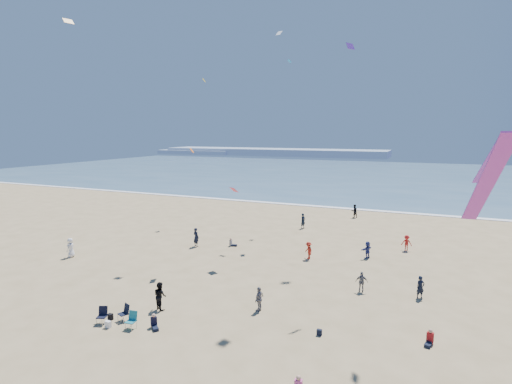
% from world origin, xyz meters
% --- Properties ---
extents(ground, '(220.00, 220.00, 0.00)m').
position_xyz_m(ground, '(0.00, 0.00, 0.00)').
color(ground, tan).
rests_on(ground, ground).
extents(ocean, '(220.00, 100.00, 0.06)m').
position_xyz_m(ocean, '(0.00, 95.00, 0.03)').
color(ocean, '#476B84').
rests_on(ocean, ground).
extents(surf_line, '(220.00, 1.20, 0.08)m').
position_xyz_m(surf_line, '(0.00, 45.00, 0.04)').
color(surf_line, white).
rests_on(surf_line, ground).
extents(headland_far, '(110.00, 20.00, 3.20)m').
position_xyz_m(headland_far, '(-60.00, 170.00, 1.60)').
color(headland_far, '#7A8EA8').
rests_on(headland_far, ground).
extents(headland_near, '(40.00, 14.00, 2.00)m').
position_xyz_m(headland_near, '(-100.00, 165.00, 1.00)').
color(headland_near, '#7A8EA8').
rests_on(headland_near, ground).
extents(standing_flyers, '(38.51, 43.81, 1.92)m').
position_xyz_m(standing_flyers, '(5.36, 14.56, 0.85)').
color(standing_flyers, slate).
rests_on(standing_flyers, ground).
extents(seated_group, '(19.15, 29.22, 0.84)m').
position_xyz_m(seated_group, '(3.55, 5.42, 0.42)').
color(seated_group, silver).
rests_on(seated_group, ground).
extents(chair_cluster, '(2.72, 1.58, 1.00)m').
position_xyz_m(chair_cluster, '(-4.86, 3.42, 0.50)').
color(chair_cluster, black).
rests_on(chair_cluster, ground).
extents(white_tote, '(0.35, 0.20, 0.40)m').
position_xyz_m(white_tote, '(-5.15, 2.87, 0.20)').
color(white_tote, white).
rests_on(white_tote, ground).
extents(black_backpack, '(0.30, 0.22, 0.38)m').
position_xyz_m(black_backpack, '(-5.74, 3.68, 0.19)').
color(black_backpack, black).
rests_on(black_backpack, ground).
extents(navy_bag, '(0.28, 0.18, 0.34)m').
position_xyz_m(navy_bag, '(6.34, 6.92, 0.17)').
color(navy_bag, black).
rests_on(navy_bag, ground).
extents(kites_aloft, '(45.02, 45.65, 29.11)m').
position_xyz_m(kites_aloft, '(9.15, 12.86, 15.01)').
color(kites_aloft, '#C62541').
rests_on(kites_aloft, ground).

